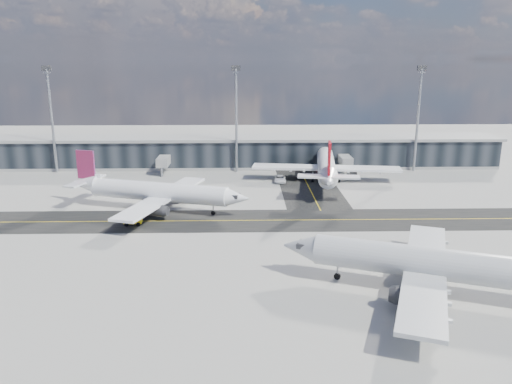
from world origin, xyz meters
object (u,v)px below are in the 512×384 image
at_px(airliner_af, 156,192).
at_px(baggage_tug, 135,220).
at_px(service_van, 280,179).
at_px(airliner_redtail, 326,165).
at_px(airliner_near, 439,265).

bearing_deg(airliner_af, baggage_tug, 2.51).
bearing_deg(service_van, airliner_redtail, 2.65).
bearing_deg(service_van, airliner_near, -71.99).
xyz_separation_m(airliner_near, service_van, (-16.66, 63.26, -3.34)).
bearing_deg(airliner_near, airliner_redtail, 25.31).
distance_m(airliner_redtail, airliner_near, 63.33).
relative_size(airliner_af, service_van, 6.45).
xyz_separation_m(airliner_near, baggage_tug, (-46.66, 29.74, -3.14)).
height_order(airliner_af, service_van, airliner_af).
distance_m(baggage_tug, service_van, 44.99).
bearing_deg(airliner_redtail, service_van, -172.97).
bearing_deg(airliner_af, airliner_redtail, 138.34).
bearing_deg(airliner_near, airliner_af, 68.93).
relative_size(airliner_near, baggage_tug, 12.23).
height_order(airliner_af, baggage_tug, airliner_af).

